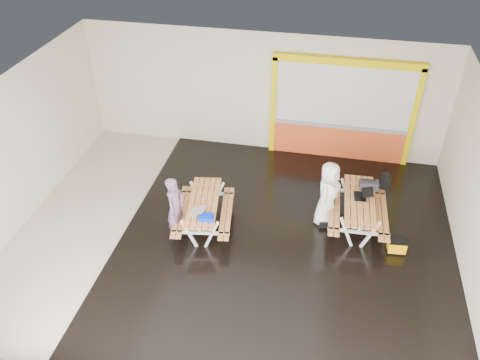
% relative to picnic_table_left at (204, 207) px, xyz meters
% --- Properties ---
extents(room, '(10.02, 8.02, 3.52)m').
position_rel_picnic_table_left_xyz_m(room, '(0.72, -0.23, 1.16)').
color(room, beige).
rests_on(room, ground).
extents(deck, '(7.50, 7.98, 0.05)m').
position_rel_picnic_table_left_xyz_m(deck, '(1.97, -0.23, -0.56)').
color(deck, black).
rests_on(deck, room).
extents(kiosk, '(3.88, 0.16, 3.00)m').
position_rel_picnic_table_left_xyz_m(kiosk, '(2.92, 3.70, 0.86)').
color(kiosk, '#E05123').
rests_on(kiosk, room).
extents(picnic_table_left, '(1.55, 2.07, 0.76)m').
position_rel_picnic_table_left_xyz_m(picnic_table_left, '(0.00, 0.00, 0.00)').
color(picnic_table_left, '#CC7D40').
rests_on(picnic_table_left, deck).
extents(picnic_table_right, '(1.40, 2.01, 0.79)m').
position_rel_picnic_table_left_xyz_m(picnic_table_right, '(3.51, 0.74, 0.02)').
color(picnic_table_right, '#CC7D40').
rests_on(picnic_table_right, deck).
extents(person_left, '(0.46, 0.62, 1.56)m').
position_rel_picnic_table_left_xyz_m(person_left, '(-0.54, -0.39, 0.22)').
color(person_left, '#6D4D6C').
rests_on(person_left, deck).
extents(person_right, '(0.75, 0.94, 1.67)m').
position_rel_picnic_table_left_xyz_m(person_right, '(2.78, 0.76, 0.24)').
color(person_right, white).
rests_on(person_right, deck).
extents(laptop_left, '(0.40, 0.38, 0.15)m').
position_rel_picnic_table_left_xyz_m(laptop_left, '(-0.03, -0.43, 0.23)').
color(laptop_left, silver).
rests_on(laptop_left, picnic_table_left).
extents(laptop_right, '(0.44, 0.40, 0.18)m').
position_rel_picnic_table_left_xyz_m(laptop_right, '(3.57, 0.87, 0.26)').
color(laptop_right, black).
rests_on(laptop_right, picnic_table_right).
extents(blue_pouch, '(0.35, 0.27, 0.09)m').
position_rel_picnic_table_left_xyz_m(blue_pouch, '(0.22, -0.59, 0.22)').
color(blue_pouch, '#0225E8').
rests_on(blue_pouch, picnic_table_left).
extents(toolbox, '(0.46, 0.26, 0.26)m').
position_rel_picnic_table_left_xyz_m(toolbox, '(3.70, 1.24, 0.31)').
color(toolbox, black).
rests_on(toolbox, picnic_table_right).
extents(backpack, '(0.29, 0.22, 0.43)m').
position_rel_picnic_table_left_xyz_m(backpack, '(4.12, 1.72, 0.14)').
color(backpack, black).
rests_on(backpack, picnic_table_right).
extents(dark_case, '(0.43, 0.37, 0.14)m').
position_rel_picnic_table_left_xyz_m(dark_case, '(2.82, 0.61, -0.47)').
color(dark_case, black).
rests_on(dark_case, deck).
extents(fluke_bag, '(0.42, 0.29, 0.34)m').
position_rel_picnic_table_left_xyz_m(fluke_bag, '(4.40, -0.02, -0.37)').
color(fluke_bag, black).
rests_on(fluke_bag, deck).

